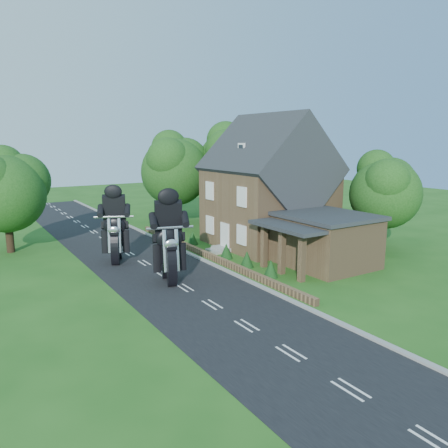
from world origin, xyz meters
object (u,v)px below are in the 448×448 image
annex (324,239)px  motorcycle_follow (116,251)px  motorcycle_lead (170,269)px  house (269,190)px  garden_wall (207,255)px

annex → motorcycle_follow: 13.92m
motorcycle_lead → motorcycle_follow: bearing=-63.1°
house → motorcycle_follow: bearing=174.6°
garden_wall → house: (6.19, 1.00, 4.14)m
garden_wall → motorcycle_lead: (-4.61, -3.68, 0.63)m
garden_wall → motorcycle_follow: (-5.82, 2.14, 0.59)m
house → annex: (-0.62, -6.80, -2.58)m
house → motorcycle_lead: size_ratio=5.75×
annex → motorcycle_lead: annex is taller
motorcycle_lead → annex: bearing=-176.6°
house → motorcycle_follow: size_ratio=6.01×
annex → motorcycle_follow: bearing=145.1°
house → annex: 7.30m
annex → motorcycle_lead: size_ratio=3.96×
house → motorcycle_lead: (-10.80, -4.68, -3.51)m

